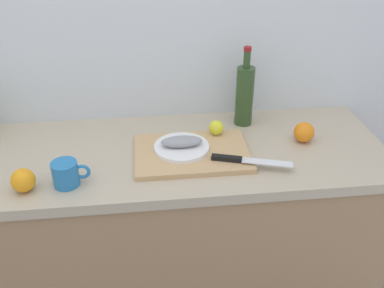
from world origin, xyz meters
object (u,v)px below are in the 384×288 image
at_px(coffee_mug_0, 66,174).
at_px(lemon_0, 216,128).
at_px(cutting_board, 192,153).
at_px(fish_fillet, 182,142).
at_px(chef_knife, 241,160).
at_px(wine_bottle, 245,95).
at_px(orange_0, 304,132).
at_px(white_plate, 182,147).

bearing_deg(coffee_mug_0, lemon_0, 24.62).
bearing_deg(cutting_board, fish_fillet, 154.94).
relative_size(cutting_board, fish_fillet, 2.73).
bearing_deg(fish_fillet, lemon_0, 34.00).
xyz_separation_m(fish_fillet, chef_knife, (0.20, -0.11, -0.02)).
distance_m(cutting_board, coffee_mug_0, 0.46).
bearing_deg(wine_bottle, lemon_0, -139.40).
distance_m(chef_knife, wine_bottle, 0.35).
relative_size(lemon_0, coffee_mug_0, 0.45).
xyz_separation_m(fish_fillet, orange_0, (0.49, 0.04, -0.01)).
distance_m(fish_fillet, orange_0, 0.49).
xyz_separation_m(chef_knife, coffee_mug_0, (-0.61, -0.04, 0.02)).
distance_m(cutting_board, orange_0, 0.45).
xyz_separation_m(white_plate, chef_knife, (0.20, -0.11, 0.00)).
relative_size(white_plate, fish_fillet, 1.33).
relative_size(cutting_board, wine_bottle, 1.27).
xyz_separation_m(fish_fillet, coffee_mug_0, (-0.40, -0.15, -0.01)).
xyz_separation_m(cutting_board, wine_bottle, (0.24, 0.23, 0.12)).
height_order(chef_knife, coffee_mug_0, coffee_mug_0).
height_order(fish_fillet, wine_bottle, wine_bottle).
bearing_deg(cutting_board, orange_0, 7.07).
bearing_deg(chef_knife, white_plate, 168.37).
relative_size(white_plate, chef_knife, 0.73).
distance_m(chef_knife, orange_0, 0.32).
relative_size(coffee_mug_0, orange_0, 1.59).
distance_m(cutting_board, wine_bottle, 0.36).
relative_size(lemon_0, orange_0, 0.72).
distance_m(white_plate, fish_fillet, 0.03).
distance_m(chef_knife, coffee_mug_0, 0.61).
bearing_deg(white_plate, orange_0, 4.50).
height_order(cutting_board, chef_knife, chef_knife).
relative_size(cutting_board, lemon_0, 7.40).
bearing_deg(orange_0, coffee_mug_0, -167.90).
relative_size(chef_knife, coffee_mug_0, 2.23).
bearing_deg(white_plate, lemon_0, 34.00).
bearing_deg(cutting_board, wine_bottle, 43.50).
relative_size(wine_bottle, orange_0, 4.16).
bearing_deg(lemon_0, chef_knife, -74.91).
relative_size(fish_fillet, chef_knife, 0.55).
xyz_separation_m(coffee_mug_0, orange_0, (0.89, 0.19, -0.00)).
bearing_deg(fish_fillet, coffee_mug_0, -159.25).
height_order(fish_fillet, lemon_0, lemon_0).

